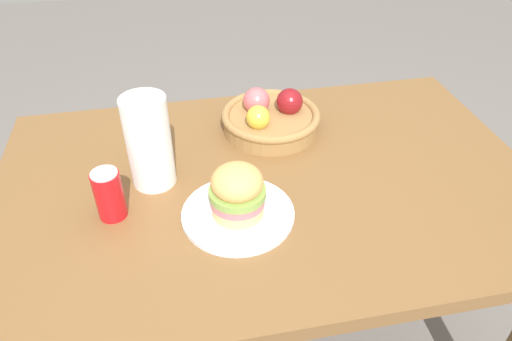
{
  "coord_description": "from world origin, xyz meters",
  "views": [
    {
      "loc": [
        -0.22,
        -0.94,
        1.52
      ],
      "look_at": [
        -0.04,
        -0.04,
        0.81
      ],
      "focal_mm": 33.48,
      "sensor_mm": 36.0,
      "label": 1
    }
  ],
  "objects_px": {
    "sandwich": "(237,191)",
    "paper_towel_roll": "(149,142)",
    "plate": "(238,214)",
    "soda_can": "(109,195)",
    "fruit_basket": "(270,117)"
  },
  "relations": [
    {
      "from": "soda_can",
      "to": "paper_towel_roll",
      "type": "bearing_deg",
      "value": 47.86
    },
    {
      "from": "plate",
      "to": "paper_towel_roll",
      "type": "relative_size",
      "value": 1.11
    },
    {
      "from": "fruit_basket",
      "to": "plate",
      "type": "bearing_deg",
      "value": -113.95
    },
    {
      "from": "plate",
      "to": "paper_towel_roll",
      "type": "height_order",
      "value": "paper_towel_roll"
    },
    {
      "from": "paper_towel_roll",
      "to": "plate",
      "type": "bearing_deg",
      "value": -42.46
    },
    {
      "from": "sandwich",
      "to": "paper_towel_roll",
      "type": "bearing_deg",
      "value": 137.54
    },
    {
      "from": "sandwich",
      "to": "fruit_basket",
      "type": "xyz_separation_m",
      "value": [
        0.16,
        0.35,
        -0.03
      ]
    },
    {
      "from": "soda_can",
      "to": "paper_towel_roll",
      "type": "relative_size",
      "value": 0.53
    },
    {
      "from": "plate",
      "to": "fruit_basket",
      "type": "height_order",
      "value": "fruit_basket"
    },
    {
      "from": "plate",
      "to": "sandwich",
      "type": "distance_m",
      "value": 0.07
    },
    {
      "from": "paper_towel_roll",
      "to": "soda_can",
      "type": "bearing_deg",
      "value": -132.14
    },
    {
      "from": "plate",
      "to": "paper_towel_roll",
      "type": "bearing_deg",
      "value": 137.54
    },
    {
      "from": "sandwich",
      "to": "fruit_basket",
      "type": "relative_size",
      "value": 0.45
    },
    {
      "from": "sandwich",
      "to": "paper_towel_roll",
      "type": "xyz_separation_m",
      "value": [
        -0.19,
        0.17,
        0.04
      ]
    },
    {
      "from": "soda_can",
      "to": "fruit_basket",
      "type": "relative_size",
      "value": 0.43
    }
  ]
}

